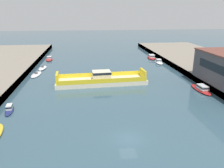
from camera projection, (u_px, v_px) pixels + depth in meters
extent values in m
plane|color=#385666|center=(128.00, 139.00, 32.43)|extent=(400.00, 400.00, 0.00)
cube|color=#423D38|center=(8.00, 93.00, 48.40)|extent=(0.30, 140.00, 1.60)
cube|color=#423D38|center=(206.00, 85.00, 53.69)|extent=(0.30, 140.00, 1.60)
cube|color=beige|center=(101.00, 82.00, 57.02)|extent=(23.38, 7.37, 1.10)
cube|color=yellow|center=(100.00, 74.00, 59.54)|extent=(22.15, 1.22, 1.10)
cube|color=yellow|center=(103.00, 81.00, 53.82)|extent=(22.15, 1.22, 1.10)
cube|color=beige|center=(101.00, 75.00, 56.50)|extent=(4.78, 3.65, 2.28)
cube|color=black|center=(101.00, 72.00, 56.25)|extent=(4.83, 3.69, 0.60)
cube|color=yellow|center=(143.00, 74.00, 58.30)|extent=(0.72, 4.38, 2.20)
cube|color=yellow|center=(57.00, 78.00, 54.72)|extent=(0.72, 4.38, 2.20)
ellipsoid|color=navy|center=(9.00, 111.00, 41.22)|extent=(1.97, 4.96, 0.36)
cube|color=silver|center=(9.00, 107.00, 41.37)|extent=(1.17, 1.79, 0.86)
cube|color=black|center=(9.00, 106.00, 41.33)|extent=(1.21, 1.85, 0.26)
ellipsoid|color=white|center=(36.00, 74.00, 64.95)|extent=(2.88, 7.37, 0.37)
cube|color=#4C4C51|center=(36.00, 73.00, 64.81)|extent=(0.84, 0.46, 0.50)
ellipsoid|color=white|center=(159.00, 62.00, 79.99)|extent=(2.57, 6.59, 0.50)
cube|color=silver|center=(159.00, 60.00, 80.24)|extent=(1.69, 2.34, 0.86)
cube|color=black|center=(159.00, 60.00, 80.20)|extent=(1.74, 2.41, 0.26)
ellipsoid|color=white|center=(43.00, 68.00, 72.05)|extent=(2.62, 6.52, 0.49)
cube|color=#4C4C51|center=(42.00, 67.00, 71.90)|extent=(0.77, 0.46, 0.50)
ellipsoid|color=red|center=(201.00, 89.00, 52.14)|extent=(2.60, 8.10, 0.54)
cube|color=silver|center=(203.00, 87.00, 51.34)|extent=(1.75, 2.85, 0.99)
cube|color=black|center=(203.00, 87.00, 51.30)|extent=(1.80, 2.94, 0.30)
ellipsoid|color=red|center=(151.00, 58.00, 88.21)|extent=(3.77, 8.43, 0.58)
cube|color=silver|center=(152.00, 56.00, 87.38)|extent=(2.31, 3.07, 1.00)
cube|color=black|center=(152.00, 56.00, 87.34)|extent=(2.37, 3.16, 0.30)
ellipsoid|color=red|center=(49.00, 59.00, 85.02)|extent=(2.43, 6.61, 0.51)
cube|color=silver|center=(49.00, 57.00, 85.28)|extent=(1.67, 2.33, 0.82)
cube|color=black|center=(49.00, 57.00, 85.25)|extent=(1.72, 2.39, 0.25)
cube|color=black|center=(217.00, 68.00, 48.50)|extent=(0.08, 14.80, 1.93)
cylinder|color=black|center=(216.00, 85.00, 50.45)|extent=(0.28, 0.28, 0.55)
sphere|color=black|center=(216.00, 84.00, 50.37)|extent=(0.32, 0.32, 0.32)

